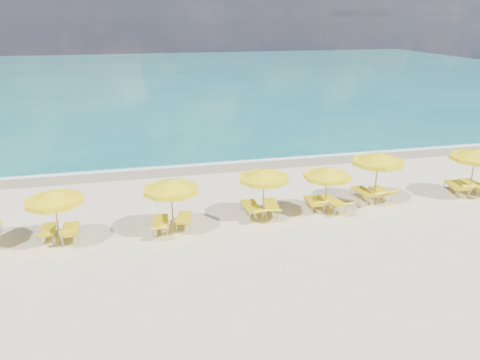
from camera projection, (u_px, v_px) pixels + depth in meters
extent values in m
plane|color=beige|center=(248.00, 218.00, 19.82)|extent=(120.00, 120.00, 0.00)
cube|color=#126A6A|center=(161.00, 77.00, 63.79)|extent=(120.00, 80.00, 0.30)
cube|color=tan|center=(216.00, 166.00, 26.59)|extent=(120.00, 2.60, 0.01)
cube|color=white|center=(213.00, 162.00, 27.33)|extent=(120.00, 1.20, 0.03)
cube|color=white|center=(111.00, 133.00, 34.08)|extent=(14.00, 0.36, 0.05)
cube|color=white|center=(267.00, 107.00, 43.55)|extent=(18.00, 0.30, 0.05)
cylinder|color=tan|center=(57.00, 218.00, 17.28)|extent=(0.07, 0.07, 2.11)
cone|color=yellow|center=(54.00, 196.00, 16.98)|extent=(2.55, 2.55, 0.42)
cylinder|color=yellow|center=(54.00, 201.00, 17.05)|extent=(2.57, 2.57, 0.17)
sphere|color=tan|center=(53.00, 190.00, 16.91)|extent=(0.09, 0.09, 0.09)
cylinder|color=tan|center=(172.00, 206.00, 18.25)|extent=(0.07, 0.07, 2.16)
cone|color=yellow|center=(171.00, 185.00, 17.94)|extent=(2.70, 2.70, 0.43)
cylinder|color=yellow|center=(171.00, 190.00, 18.01)|extent=(2.72, 2.72, 0.17)
sphere|color=tan|center=(171.00, 179.00, 17.87)|extent=(0.10, 0.10, 0.10)
cylinder|color=tan|center=(263.00, 194.00, 19.61)|extent=(0.07, 0.07, 2.11)
cone|color=yellow|center=(264.00, 174.00, 19.31)|extent=(2.47, 2.47, 0.42)
cylinder|color=yellow|center=(264.00, 179.00, 19.38)|extent=(2.49, 2.49, 0.17)
sphere|color=tan|center=(264.00, 169.00, 19.24)|extent=(0.09, 0.09, 0.09)
cylinder|color=tan|center=(326.00, 191.00, 20.10)|extent=(0.06, 0.06, 2.00)
cone|color=yellow|center=(328.00, 172.00, 19.82)|extent=(2.62, 2.62, 0.40)
cylinder|color=yellow|center=(327.00, 177.00, 19.89)|extent=(2.64, 2.64, 0.16)
sphere|color=tan|center=(328.00, 168.00, 19.75)|extent=(0.09, 0.09, 0.09)
cylinder|color=tan|center=(376.00, 178.00, 21.24)|extent=(0.07, 0.07, 2.30)
cone|color=yellow|center=(378.00, 157.00, 20.91)|extent=(2.74, 2.74, 0.46)
cylinder|color=yellow|center=(378.00, 162.00, 20.99)|extent=(2.76, 2.76, 0.18)
sphere|color=tan|center=(379.00, 152.00, 20.83)|extent=(0.10, 0.10, 0.10)
cylinder|color=tan|center=(473.00, 173.00, 21.99)|extent=(0.07, 0.07, 2.25)
cone|color=yellow|center=(476.00, 153.00, 21.67)|extent=(2.90, 2.90, 0.45)
cylinder|color=yellow|center=(475.00, 158.00, 21.74)|extent=(2.92, 2.92, 0.18)
sphere|color=tan|center=(477.00, 149.00, 21.59)|extent=(0.10, 0.10, 0.10)
cube|color=yellow|center=(48.00, 230.00, 17.98)|extent=(0.54, 1.19, 0.07)
cube|color=yellow|center=(44.00, 235.00, 17.18)|extent=(0.53, 0.50, 0.39)
cube|color=yellow|center=(71.00, 229.00, 17.94)|extent=(0.64, 1.34, 0.08)
cube|color=yellow|center=(69.00, 234.00, 17.07)|extent=(0.61, 0.52, 0.49)
cube|color=yellow|center=(160.00, 221.00, 18.63)|extent=(0.72, 1.36, 0.08)
cube|color=yellow|center=(159.00, 228.00, 17.71)|extent=(0.64, 0.65, 0.33)
cube|color=yellow|center=(184.00, 217.00, 19.01)|extent=(0.79, 1.33, 0.08)
cube|color=yellow|center=(182.00, 222.00, 18.15)|extent=(0.64, 0.59, 0.43)
cube|color=yellow|center=(251.00, 206.00, 20.04)|extent=(0.68, 1.42, 0.09)
cube|color=yellow|center=(258.00, 211.00, 19.09)|extent=(0.65, 0.65, 0.37)
cube|color=yellow|center=(271.00, 204.00, 20.25)|extent=(0.83, 1.43, 0.08)
cube|color=yellow|center=(274.00, 210.00, 19.30)|extent=(0.70, 0.72, 0.32)
cube|color=yellow|center=(313.00, 201.00, 20.69)|extent=(0.61, 1.25, 0.08)
cube|color=yellow|center=(320.00, 204.00, 19.86)|extent=(0.57, 0.51, 0.43)
cube|color=yellow|center=(331.00, 200.00, 20.66)|extent=(0.89, 1.49, 0.09)
cube|color=yellow|center=(345.00, 205.00, 19.77)|extent=(0.73, 0.73, 0.38)
cube|color=yellow|center=(364.00, 192.00, 21.68)|extent=(0.77, 1.43, 0.08)
cube|color=yellow|center=(377.00, 195.00, 20.79)|extent=(0.68, 0.65, 0.43)
cube|color=yellow|center=(381.00, 190.00, 21.96)|extent=(0.64, 1.24, 0.07)
cube|color=yellow|center=(392.00, 193.00, 21.17)|extent=(0.58, 0.54, 0.40)
cube|color=yellow|center=(456.00, 185.00, 22.49)|extent=(0.87, 1.45, 0.08)
cube|color=yellow|center=(466.00, 188.00, 21.55)|extent=(0.70, 0.66, 0.47)
cube|color=yellow|center=(472.00, 184.00, 22.63)|extent=(0.68, 1.42, 0.09)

